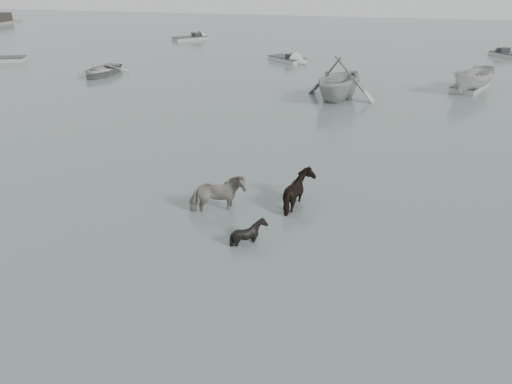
{
  "coord_description": "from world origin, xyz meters",
  "views": [
    {
      "loc": [
        2.86,
        -13.63,
        8.0
      ],
      "look_at": [
        -0.46,
        1.05,
        1.0
      ],
      "focal_mm": 35.0,
      "sensor_mm": 36.0,
      "label": 1
    }
  ],
  "objects_px": {
    "pony_dark": "(300,185)",
    "rowboat_lead": "(101,69)",
    "pony_black": "(249,226)",
    "pony_pinto": "(217,190)"
  },
  "relations": [
    {
      "from": "pony_dark",
      "to": "pony_black",
      "type": "relative_size",
      "value": 1.44
    },
    {
      "from": "pony_black",
      "to": "rowboat_lead",
      "type": "bearing_deg",
      "value": 42.57
    },
    {
      "from": "pony_pinto",
      "to": "pony_dark",
      "type": "bearing_deg",
      "value": -93.89
    },
    {
      "from": "pony_dark",
      "to": "rowboat_lead",
      "type": "xyz_separation_m",
      "value": [
        -18.14,
        19.02,
        -0.34
      ]
    },
    {
      "from": "pony_pinto",
      "to": "pony_dark",
      "type": "xyz_separation_m",
      "value": [
        2.75,
        1.05,
        -0.01
      ]
    },
    {
      "from": "rowboat_lead",
      "to": "pony_dark",
      "type": "bearing_deg",
      "value": -46.38
    },
    {
      "from": "pony_pinto",
      "to": "pony_dark",
      "type": "relative_size",
      "value": 1.19
    },
    {
      "from": "pony_black",
      "to": "pony_pinto",
      "type": "bearing_deg",
      "value": 45.36
    },
    {
      "from": "pony_dark",
      "to": "rowboat_lead",
      "type": "distance_m",
      "value": 26.28
    },
    {
      "from": "rowboat_lead",
      "to": "pony_pinto",
      "type": "bearing_deg",
      "value": -52.54
    }
  ]
}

